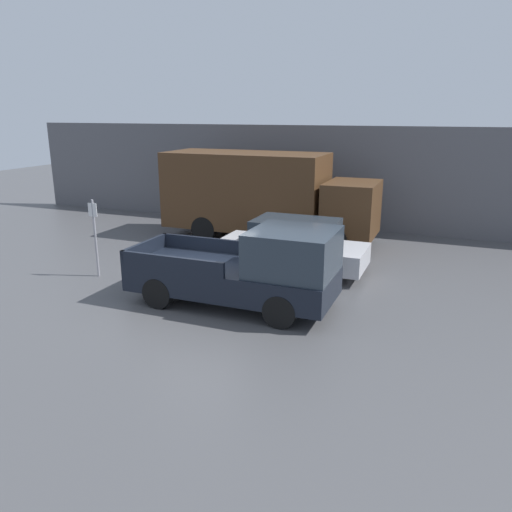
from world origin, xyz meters
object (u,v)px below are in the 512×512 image
(pickup_truck, at_px, (250,270))
(delivery_truck, at_px, (262,194))
(car, at_px, (293,246))
(parking_sign, at_px, (95,234))

(pickup_truck, bearing_deg, delivery_truck, 108.80)
(car, distance_m, delivery_truck, 4.29)
(pickup_truck, xyz_separation_m, car, (0.10, 3.23, -0.17))
(pickup_truck, relative_size, parking_sign, 2.24)
(pickup_truck, distance_m, car, 3.23)
(car, relative_size, delivery_truck, 0.57)
(parking_sign, bearing_deg, car, 26.63)
(parking_sign, bearing_deg, pickup_truck, -6.18)
(pickup_truck, distance_m, parking_sign, 5.25)
(car, height_order, delivery_truck, delivery_truck)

